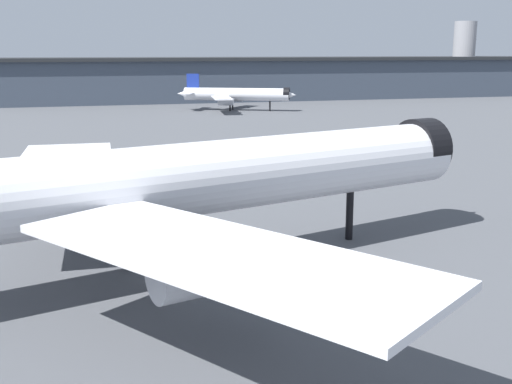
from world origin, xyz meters
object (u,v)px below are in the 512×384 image
Objects in this scene: airliner_far_taxiway at (236,95)px; traffic_cone_near_nose at (274,182)px; baggage_cart_trailing at (319,179)px; airliner_near_gate at (168,184)px.

airliner_far_taxiway is 59.15× the size of traffic_cone_near_nose.
airliner_far_taxiway reaches higher than baggage_cart_trailing.
traffic_cone_near_nose is (-6.13, 2.08, -0.66)m from baggage_cart_trailing.
airliner_far_taxiway is 114.35m from baggage_cart_trailing.
airliner_near_gate reaches higher than traffic_cone_near_nose.
airliner_near_gate is at bearing -151.77° from baggage_cart_trailing.
traffic_cone_near_nose is (15.63, 35.01, -7.70)m from airliner_near_gate.
traffic_cone_near_nose is at bearing 43.30° from airliner_near_gate.
baggage_cart_trailing reaches higher than traffic_cone_near_nose.
baggage_cart_trailing is (21.76, 32.93, -7.05)m from airliner_near_gate.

